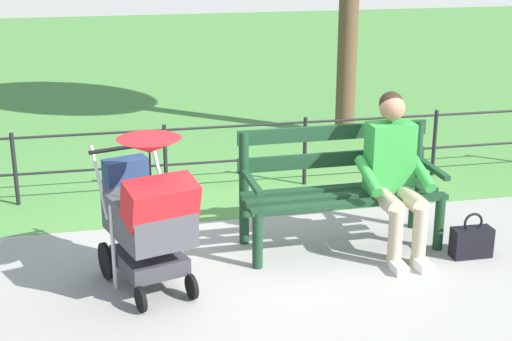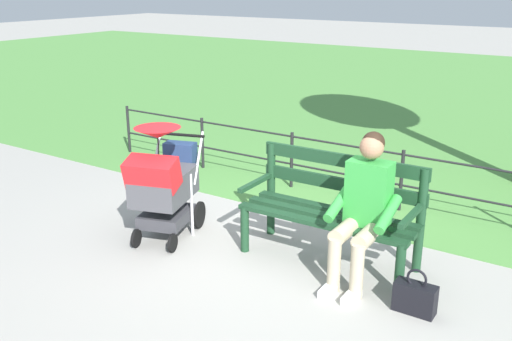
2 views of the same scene
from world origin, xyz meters
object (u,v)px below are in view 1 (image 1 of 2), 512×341
(person_on_bench, at_px, (394,170))
(park_bench, at_px, (339,182))
(stroller, at_px, (149,212))
(handbag, at_px, (471,241))

(person_on_bench, bearing_deg, park_bench, -30.56)
(person_on_bench, relative_size, stroller, 1.11)
(park_bench, bearing_deg, stroller, 18.26)
(person_on_bench, bearing_deg, stroller, 8.58)
(park_bench, height_order, person_on_bench, person_on_bench)
(park_bench, xyz_separation_m, stroller, (1.57, 0.52, 0.07))
(person_on_bench, xyz_separation_m, handbag, (-0.57, 0.26, -0.55))
(handbag, bearing_deg, stroller, 0.70)
(stroller, bearing_deg, park_bench, -161.74)
(park_bench, height_order, handbag, park_bench)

